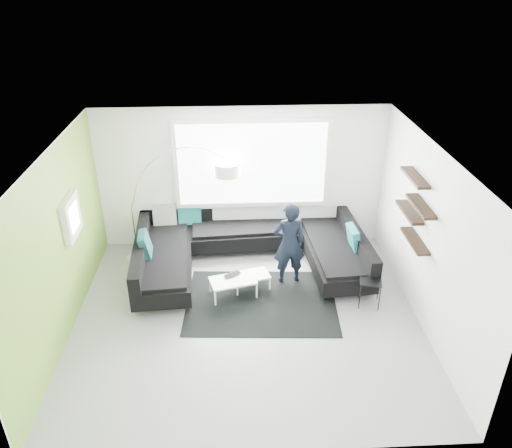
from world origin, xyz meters
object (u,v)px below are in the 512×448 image
(coffee_table, at_px, (242,284))
(side_table, at_px, (369,292))
(laptop, at_px, (234,276))
(sectional_sofa, at_px, (250,250))
(person, at_px, (289,244))
(arc_lamp, at_px, (131,207))

(coffee_table, bearing_deg, side_table, -26.62)
(laptop, bearing_deg, sectional_sofa, 33.66)
(sectional_sofa, height_order, coffee_table, sectional_sofa)
(sectional_sofa, xyz_separation_m, person, (0.67, -0.45, 0.38))
(person, bearing_deg, sectional_sofa, -41.78)
(arc_lamp, height_order, laptop, arc_lamp)
(coffee_table, xyz_separation_m, side_table, (2.10, -0.46, 0.08))
(sectional_sofa, height_order, side_table, sectional_sofa)
(sectional_sofa, bearing_deg, person, -37.97)
(sectional_sofa, distance_m, person, 0.89)
(side_table, xyz_separation_m, person, (-1.27, 0.75, 0.53))
(person, bearing_deg, side_table, 141.86)
(arc_lamp, bearing_deg, side_table, -25.11)
(side_table, bearing_deg, sectional_sofa, 148.29)
(coffee_table, xyz_separation_m, person, (0.83, 0.29, 0.61))
(person, bearing_deg, laptop, 8.90)
(coffee_table, xyz_separation_m, laptop, (-0.14, -0.00, 0.17))
(coffee_table, xyz_separation_m, arc_lamp, (-2.00, 1.20, 0.94))
(sectional_sofa, xyz_separation_m, laptop, (-0.31, -0.74, -0.06))
(sectional_sofa, height_order, laptop, sectional_sofa)
(sectional_sofa, relative_size, arc_lamp, 1.93)
(laptop, bearing_deg, coffee_table, -33.76)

